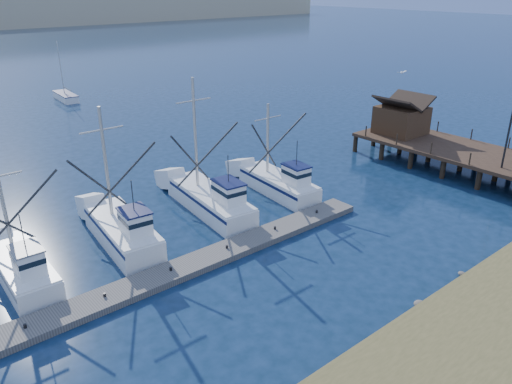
# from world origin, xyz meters

# --- Properties ---
(ground) EXTENTS (500.00, 500.00, 0.00)m
(ground) POSITION_xyz_m (0.00, 0.00, 0.00)
(ground) COLOR #0B1F33
(ground) RESTS_ON ground
(floating_dock) EXTENTS (29.74, 2.04, 0.40)m
(floating_dock) POSITION_xyz_m (-7.36, 6.85, 0.20)
(floating_dock) COLOR #65615B
(floating_dock) RESTS_ON ground
(timber_pier) EXTENTS (7.00, 20.00, 8.00)m
(timber_pier) POSITION_xyz_m (21.50, 8.46, 2.57)
(timber_pier) COLOR black
(timber_pier) RESTS_ON ground
(trawler_fleet) EXTENTS (28.99, 9.36, 9.56)m
(trawler_fleet) POSITION_xyz_m (-6.91, 11.88, 0.95)
(trawler_fleet) COLOR white
(trawler_fleet) RESTS_ON ground
(sailboat_near) EXTENTS (2.22, 6.22, 8.10)m
(sailboat_near) POSITION_xyz_m (5.02, 56.43, 0.49)
(sailboat_near) COLOR white
(sailboat_near) RESTS_ON ground
(flying_gull) EXTENTS (1.22, 0.22, 0.22)m
(flying_gull) POSITION_xyz_m (19.00, 10.84, 8.26)
(flying_gull) COLOR white
(flying_gull) RESTS_ON ground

